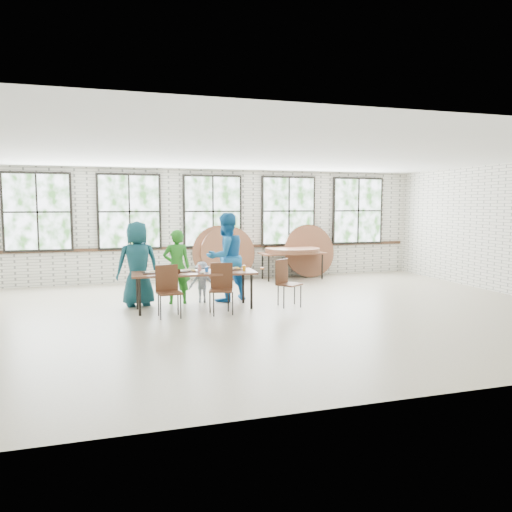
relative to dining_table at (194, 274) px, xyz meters
The scene contains 13 objects.
room 4.07m from the dining_table, 72.54° to the left, with size 12.00×12.00×12.00m.
dining_table is the anchor object (origin of this frame).
chair_near_left 0.77m from the dining_table, 139.38° to the right, with size 0.46×0.45×0.95m.
chair_near_right 0.67m from the dining_table, 48.92° to the right, with size 0.52×0.51×0.95m.
chair_spare 1.84m from the dining_table, ahead, with size 0.58×0.57×0.95m.
adult_teal 1.24m from the dining_table, 148.05° to the left, with size 0.84×0.55×1.73m, color #17595A.
adult_green 0.70m from the dining_table, 111.27° to the left, with size 0.56×0.37×1.55m, color #257B20.
toddler 0.75m from the dining_table, 67.06° to the left, with size 0.56×0.32×0.86m, color #142441.
adult_blue 1.05m from the dining_table, 39.39° to the left, with size 0.92×0.71×1.88m, color #1760A2.
storage_table 4.56m from the dining_table, 43.97° to the left, with size 1.82×0.80×0.74m.
tabletop_clutter 0.14m from the dining_table, 19.11° to the right, with size 2.01×0.64×0.11m.
round_tops_stacked 4.57m from the dining_table, 43.97° to the left, with size 1.50×1.50×0.13m.
round_tops_leaning 4.41m from the dining_table, 52.62° to the left, with size 4.13×0.42×1.50m.
Camera 1 is at (-2.85, -8.92, 2.05)m, focal length 35.00 mm.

